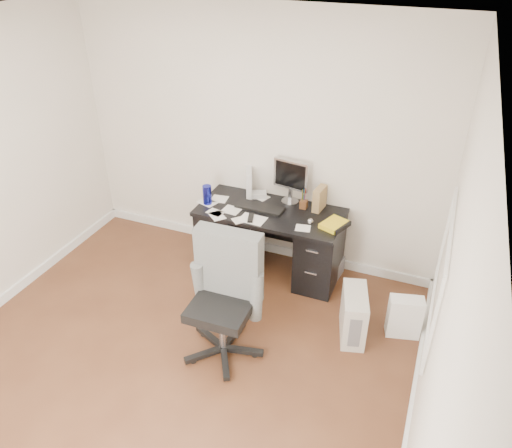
{
  "coord_description": "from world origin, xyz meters",
  "views": [
    {
      "loc": [
        1.83,
        -2.53,
        3.3
      ],
      "look_at": [
        0.32,
        1.2,
        0.85
      ],
      "focal_mm": 35.0,
      "sensor_mm": 36.0,
      "label": 1
    }
  ],
  "objects_px": {
    "lcd_monitor": "(291,182)",
    "pc_tower": "(354,315)",
    "keyboard": "(260,207)",
    "wicker_basket": "(237,258)",
    "desk": "(270,239)",
    "office_chair": "(221,301)"
  },
  "relations": [
    {
      "from": "office_chair",
      "to": "wicker_basket",
      "type": "relative_size",
      "value": 3.18
    },
    {
      "from": "keyboard",
      "to": "office_chair",
      "type": "bearing_deg",
      "value": -80.34
    },
    {
      "from": "lcd_monitor",
      "to": "keyboard",
      "type": "distance_m",
      "value": 0.42
    },
    {
      "from": "lcd_monitor",
      "to": "pc_tower",
      "type": "relative_size",
      "value": 1.04
    },
    {
      "from": "office_chair",
      "to": "wicker_basket",
      "type": "xyz_separation_m",
      "value": [
        -0.37,
        1.13,
        -0.4
      ]
    },
    {
      "from": "lcd_monitor",
      "to": "keyboard",
      "type": "relative_size",
      "value": 0.96
    },
    {
      "from": "desk",
      "to": "wicker_basket",
      "type": "bearing_deg",
      "value": -150.9
    },
    {
      "from": "pc_tower",
      "to": "wicker_basket",
      "type": "distance_m",
      "value": 1.46
    },
    {
      "from": "desk",
      "to": "pc_tower",
      "type": "height_order",
      "value": "desk"
    },
    {
      "from": "office_chair",
      "to": "pc_tower",
      "type": "relative_size",
      "value": 2.48
    },
    {
      "from": "keyboard",
      "to": "lcd_monitor",
      "type": "bearing_deg",
      "value": 47.55
    },
    {
      "from": "desk",
      "to": "pc_tower",
      "type": "relative_size",
      "value": 3.19
    },
    {
      "from": "office_chair",
      "to": "pc_tower",
      "type": "height_order",
      "value": "office_chair"
    },
    {
      "from": "desk",
      "to": "office_chair",
      "type": "xyz_separation_m",
      "value": [
        0.05,
        -1.31,
        0.18
      ]
    },
    {
      "from": "desk",
      "to": "office_chair",
      "type": "distance_m",
      "value": 1.32
    },
    {
      "from": "lcd_monitor",
      "to": "office_chair",
      "type": "distance_m",
      "value": 1.61
    },
    {
      "from": "desk",
      "to": "lcd_monitor",
      "type": "relative_size",
      "value": 3.08
    },
    {
      "from": "wicker_basket",
      "to": "lcd_monitor",
      "type": "bearing_deg",
      "value": 43.46
    },
    {
      "from": "pc_tower",
      "to": "keyboard",
      "type": "bearing_deg",
      "value": 135.9
    },
    {
      "from": "lcd_monitor",
      "to": "office_chair",
      "type": "xyz_separation_m",
      "value": [
        -0.08,
        -1.55,
        -0.41
      ]
    },
    {
      "from": "lcd_monitor",
      "to": "wicker_basket",
      "type": "bearing_deg",
      "value": -127.33
    },
    {
      "from": "lcd_monitor",
      "to": "pc_tower",
      "type": "bearing_deg",
      "value": -34.87
    }
  ]
}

